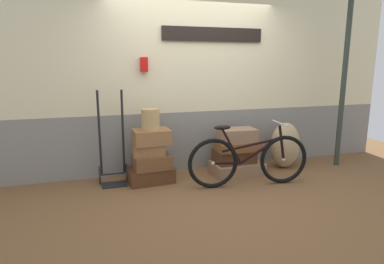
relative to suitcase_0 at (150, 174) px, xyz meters
name	(u,v)px	position (x,y,z in m)	size (l,w,h in m)	color
ground	(209,187)	(0.74, -0.38, -0.13)	(8.77, 5.20, 0.06)	brown
station_building	(192,75)	(0.75, 0.47, 1.35)	(6.77, 0.74, 2.91)	gray
suitcase_0	(150,174)	(0.00, 0.00, 0.00)	(0.61, 0.42, 0.21)	#4C2D19
suitcase_1	(152,161)	(0.02, -0.04, 0.20)	(0.50, 0.37, 0.19)	brown
suitcase_2	(148,149)	(-0.02, -0.02, 0.37)	(0.42, 0.31, 0.15)	olive
suitcase_3	(152,137)	(0.03, -0.02, 0.54)	(0.48, 0.36, 0.20)	olive
suitcase_4	(237,168)	(1.30, -0.04, -0.02)	(0.75, 0.47, 0.17)	#937051
suitcase_5	(234,156)	(1.27, -0.01, 0.17)	(0.58, 0.38, 0.19)	#4C2D19
suitcase_6	(237,145)	(1.30, -0.03, 0.33)	(0.62, 0.42, 0.13)	brown
suitcase_7	(237,135)	(1.30, -0.04, 0.49)	(0.52, 0.34, 0.19)	#937051
wicker_basket	(150,119)	(0.02, -0.01, 0.78)	(0.24, 0.24, 0.28)	tan
luggage_trolley	(113,161)	(-0.50, 0.09, 0.22)	(0.39, 0.35, 1.28)	black
burlap_sack	(285,145)	(2.15, 0.02, 0.26)	(0.47, 0.40, 0.72)	tan
bicycle	(249,160)	(1.24, -0.54, 0.25)	(1.66, 0.46, 0.85)	black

